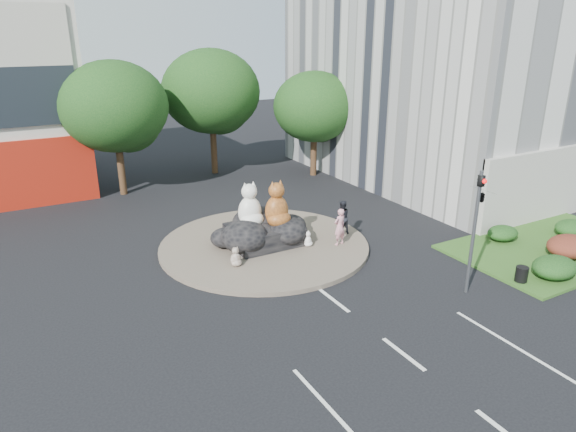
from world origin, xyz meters
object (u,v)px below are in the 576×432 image
cat_tabby (277,203)px  pedestrian_pink (340,227)px  kitten_calico (236,256)px  kitten_white (308,238)px  litter_bin (522,274)px  cat_white (250,204)px  pedestrian_dark (342,218)px

cat_tabby → pedestrian_pink: size_ratio=1.23×
cat_tabby → kitten_calico: 3.45m
pedestrian_pink → kitten_white: bearing=-32.3°
cat_tabby → litter_bin: 10.99m
kitten_calico → kitten_white: (3.85, 0.30, -0.06)m
kitten_calico → kitten_white: kitten_calico is taller
cat_tabby → kitten_white: bearing=-49.4°
cat_tabby → kitten_calico: (-2.76, -1.36, -1.56)m
kitten_white → pedestrian_pink: 1.60m
litter_bin → cat_white: bearing=132.2°
kitten_white → kitten_calico: bearing=139.1°
cat_tabby → pedestrian_dark: 3.58m
kitten_calico → pedestrian_pink: (5.26, -0.27, 0.46)m
kitten_calico → pedestrian_pink: size_ratio=0.49×
cat_tabby → pedestrian_dark: (3.35, -0.58, -1.13)m
cat_white → litter_bin: bearing=-47.3°
cat_tabby → kitten_calico: size_ratio=2.49×
kitten_calico → pedestrian_pink: pedestrian_pink is taller
kitten_calico → cat_white: bearing=53.0°
kitten_white → pedestrian_pink: size_ratio=0.43×
pedestrian_pink → cat_tabby: bearing=-43.5°
kitten_white → pedestrian_dark: pedestrian_dark is taller
pedestrian_dark → litter_bin: size_ratio=2.74×
pedestrian_pink → pedestrian_dark: (0.85, 1.05, -0.02)m
cat_white → litter_bin: 12.15m
kitten_white → pedestrian_dark: size_ratio=0.44×
pedestrian_dark → litter_bin: bearing=113.0°
cat_tabby → kitten_white: size_ratio=2.85×
litter_bin → kitten_white: bearing=128.9°
cat_white → kitten_white: (2.22, -1.64, -1.60)m
cat_tabby → pedestrian_pink: (2.50, -1.63, -1.11)m
pedestrian_pink → pedestrian_dark: pedestrian_pink is taller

